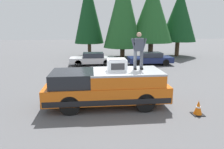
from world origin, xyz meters
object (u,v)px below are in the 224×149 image
(person_on_truck_bed, at_px, (139,50))
(parked_car_silver, at_px, (93,59))
(compressor_unit, at_px, (117,65))
(parked_car_navy, at_px, (150,59))
(pickup_truck, at_px, (107,87))
(traffic_cone, at_px, (198,108))

(person_on_truck_bed, bearing_deg, parked_car_silver, 11.88)
(compressor_unit, xyz_separation_m, parked_car_navy, (9.67, -4.40, -1.35))
(person_on_truck_bed, relative_size, parked_car_silver, 0.41)
(pickup_truck, bearing_deg, traffic_cone, -110.80)
(pickup_truck, distance_m, compressor_unit, 1.15)
(pickup_truck, relative_size, traffic_cone, 8.94)
(person_on_truck_bed, height_order, parked_car_navy, person_on_truck_bed)
(pickup_truck, height_order, parked_car_silver, pickup_truck)
(compressor_unit, height_order, traffic_cone, compressor_unit)
(person_on_truck_bed, bearing_deg, traffic_cone, -126.11)
(pickup_truck, bearing_deg, person_on_truck_bed, -81.88)
(pickup_truck, xyz_separation_m, person_on_truck_bed, (0.21, -1.48, 1.68))
(person_on_truck_bed, bearing_deg, parked_car_navy, -19.76)
(compressor_unit, relative_size, parked_car_navy, 0.20)
(parked_car_navy, height_order, traffic_cone, parked_car_navy)
(parked_car_navy, bearing_deg, compressor_unit, 155.52)
(compressor_unit, bearing_deg, parked_car_silver, 5.80)
(person_on_truck_bed, height_order, parked_car_silver, person_on_truck_bed)
(pickup_truck, relative_size, person_on_truck_bed, 3.28)
(traffic_cone, bearing_deg, parked_car_silver, 20.60)
(compressor_unit, distance_m, person_on_truck_bed, 1.24)
(parked_car_silver, distance_m, traffic_cone, 12.13)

